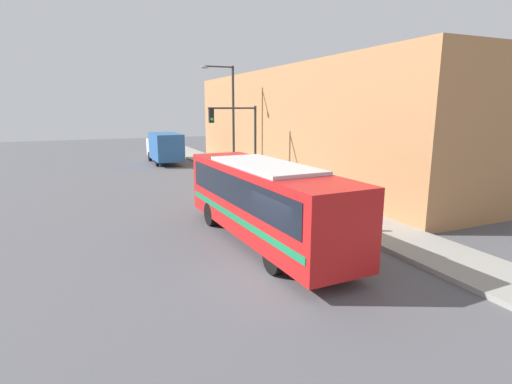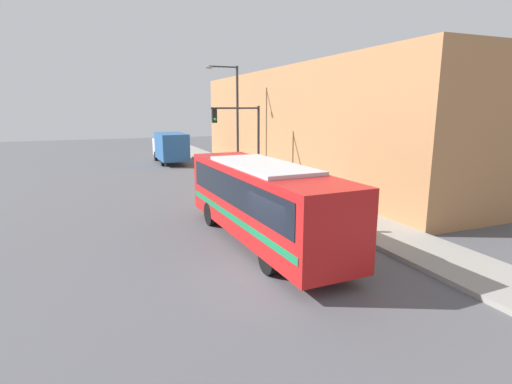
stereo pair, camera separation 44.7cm
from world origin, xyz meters
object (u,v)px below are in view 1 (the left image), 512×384
(city_bus, at_px, (264,197))
(parking_meter, at_px, (304,187))
(traffic_light_pole, at_px, (239,131))
(pedestrian_mid_block, at_px, (279,174))
(pedestrian_near_corner, at_px, (339,195))
(fire_hydrant, at_px, (366,221))
(street_lamp, at_px, (230,112))
(delivery_truck, at_px, (164,147))

(city_bus, bearing_deg, parking_meter, 42.54)
(traffic_light_pole, relative_size, parking_meter, 3.63)
(traffic_light_pole, height_order, pedestrian_mid_block, traffic_light_pole)
(pedestrian_near_corner, distance_m, pedestrian_mid_block, 6.71)
(pedestrian_mid_block, bearing_deg, parking_meter, -100.62)
(pedestrian_near_corner, height_order, pedestrian_mid_block, pedestrian_near_corner)
(fire_hydrant, bearing_deg, street_lamp, 90.17)
(street_lamp, height_order, pedestrian_near_corner, street_lamp)
(pedestrian_mid_block, bearing_deg, traffic_light_pole, 130.81)
(city_bus, height_order, pedestrian_mid_block, city_bus)
(street_lamp, xyz_separation_m, pedestrian_mid_block, (0.89, -6.46, -3.82))
(pedestrian_near_corner, bearing_deg, traffic_light_pole, 100.63)
(traffic_light_pole, bearing_deg, street_lamp, 77.66)
(parking_meter, bearing_deg, pedestrian_near_corner, -73.26)
(city_bus, xyz_separation_m, traffic_light_pole, (3.25, 10.81, 1.87))
(fire_hydrant, distance_m, street_lamp, 16.54)
(traffic_light_pole, relative_size, pedestrian_mid_block, 3.03)
(traffic_light_pole, height_order, pedestrian_near_corner, traffic_light_pole)
(fire_hydrant, distance_m, pedestrian_near_corner, 2.93)
(city_bus, height_order, fire_hydrant, city_bus)
(city_bus, bearing_deg, pedestrian_mid_block, 57.58)
(delivery_truck, height_order, pedestrian_mid_block, delivery_truck)
(pedestrian_mid_block, bearing_deg, city_bus, -120.38)
(city_bus, xyz_separation_m, street_lamp, (4.20, 15.15, 3.03))
(city_bus, xyz_separation_m, pedestrian_mid_block, (5.09, 8.68, -0.79))
(city_bus, distance_m, street_lamp, 16.01)
(parking_meter, distance_m, pedestrian_mid_block, 4.58)
(city_bus, relative_size, fire_hydrant, 12.62)
(street_lamp, bearing_deg, fire_hydrant, -89.83)
(traffic_light_pole, bearing_deg, city_bus, -106.73)
(delivery_truck, bearing_deg, pedestrian_mid_block, -74.95)
(city_bus, relative_size, parking_meter, 7.24)
(pedestrian_near_corner, bearing_deg, pedestrian_mid_block, 88.46)
(parking_meter, bearing_deg, city_bus, -135.41)
(parking_meter, height_order, pedestrian_mid_block, pedestrian_mid_block)
(street_lamp, distance_m, pedestrian_near_corner, 13.71)
(delivery_truck, xyz_separation_m, street_lamp, (3.25, -8.92, 3.29))
(parking_meter, height_order, pedestrian_near_corner, pedestrian_near_corner)
(delivery_truck, bearing_deg, traffic_light_pole, -80.16)
(street_lamp, relative_size, pedestrian_near_corner, 4.49)
(traffic_light_pole, height_order, street_lamp, street_lamp)
(street_lamp, relative_size, pedestrian_mid_block, 4.74)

